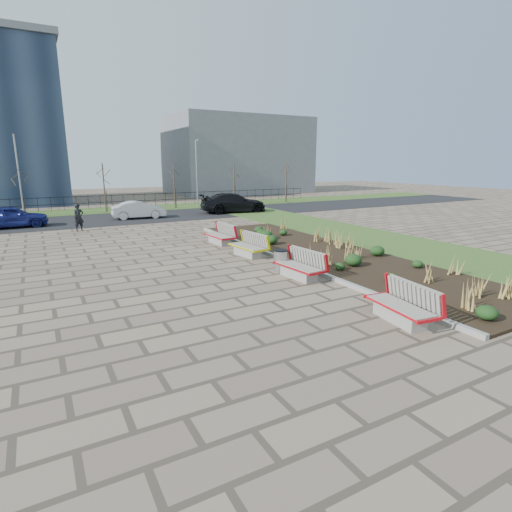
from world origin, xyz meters
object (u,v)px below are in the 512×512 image
pedestrian (79,217)px  bench_c (247,245)px  car_silver (139,210)px  bench_a (400,304)px  car_black (233,203)px  car_blue (11,217)px  bench_d (219,234)px  bench_b (299,265)px  lamp_west (19,177)px  lamp_east (197,174)px  litter_bin (281,261)px

pedestrian → bench_c: bearing=-80.9°
bench_c → car_silver: 14.84m
bench_a → car_black: car_black is taller
car_blue → car_silver: 8.17m
bench_a → bench_c: same height
bench_a → bench_d: bearing=97.2°
bench_c → bench_d: (0.00, 3.14, 0.00)m
bench_b → car_blue: bearing=112.7°
pedestrian → lamp_west: lamp_west is taller
car_silver → car_black: 7.81m
bench_a → car_silver: 23.49m
car_blue → bench_d: bearing=-141.6°
lamp_east → lamp_west: bearing=180.0°
bench_b → bench_c: size_ratio=1.00×
pedestrian → lamp_east: bearing=18.6°
bench_b → car_blue: 20.66m
car_blue → lamp_west: (0.60, 5.20, 2.30)m
pedestrian → bench_b: bearing=-87.7°
lamp_east → car_silver: bearing=-143.8°
bench_c → pedestrian: bearing=111.9°
car_silver → car_black: (7.81, -0.08, 0.16)m
bench_c → car_black: 16.01m
bench_a → car_blue: (-9.60, 22.96, 0.24)m
bench_d → car_black: 13.19m
bench_c → car_silver: car_silver is taller
bench_c → bench_d: bearing=83.6°
bench_a → car_silver: size_ratio=0.54×
bench_c → pedestrian: 12.47m
bench_c → lamp_west: (-9.00, 19.47, 2.54)m
bench_b → pedestrian: 16.11m
bench_c → lamp_east: size_ratio=0.35×
litter_bin → car_blue: car_blue is taller
lamp_west → lamp_east: (14.00, 0.00, 0.00)m
bench_c → bench_d: same height
pedestrian → litter_bin: bearing=-86.5°
car_blue → lamp_east: bearing=-72.8°
bench_c → car_blue: size_ratio=0.50×
bench_d → car_blue: 14.70m
litter_bin → car_black: 18.77m
bench_a → lamp_east: size_ratio=0.35×
bench_a → lamp_west: size_ratio=0.35×
pedestrian → lamp_east: 14.02m
bench_d → pedestrian: pedestrian is taller
car_silver → car_black: bearing=-85.7°
car_silver → lamp_west: 9.22m
car_black → bench_a: bearing=172.1°
car_silver → bench_a: bearing=-171.7°
pedestrian → car_silver: size_ratio=0.43×
lamp_east → car_blue: bearing=-160.4°
bench_d → car_silver: bearing=93.6°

